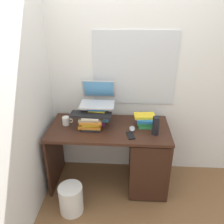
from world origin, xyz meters
TOP-DOWN VIEW (x-y plane):
  - ground_plane at (0.00, 0.00)m, footprint 6.00×6.00m
  - wall_back at (0.00, 0.36)m, footprint 6.00×0.06m
  - wall_left at (-0.71, 0.00)m, footprint 0.05×6.00m
  - desk at (0.32, -0.02)m, footprint 1.27×0.62m
  - book_stack_tall at (-0.13, 0.09)m, footprint 0.26×0.20m
  - book_stack_keyboard_riser at (-0.19, -0.03)m, footprint 0.24×0.19m
  - book_stack_side at (0.38, 0.07)m, footprint 0.23×0.19m
  - laptop at (-0.13, 0.16)m, footprint 0.36×0.34m
  - keyboard at (-0.19, -0.03)m, footprint 0.43×0.16m
  - computer_mouse at (0.24, -0.04)m, footprint 0.06×0.10m
  - mug at (-0.47, 0.04)m, footprint 0.12×0.08m
  - water_bottle at (0.47, -0.11)m, footprint 0.07×0.07m
  - cell_phone at (0.23, -0.16)m, footprint 0.09×0.15m
  - wastebasket at (-0.35, -0.45)m, footprint 0.24×0.24m

SIDE VIEW (x-z plane):
  - ground_plane at x=0.00m, z-range 0.00..0.00m
  - wastebasket at x=-0.35m, z-range 0.00..0.30m
  - desk at x=0.32m, z-range 0.03..0.77m
  - cell_phone at x=0.23m, z-range 0.73..0.74m
  - computer_mouse at x=0.24m, z-range 0.73..0.77m
  - mug at x=-0.47m, z-range 0.73..0.82m
  - book_stack_side at x=0.38m, z-range 0.73..0.86m
  - book_stack_keyboard_riser at x=-0.19m, z-range 0.73..0.88m
  - water_bottle at x=0.47m, z-range 0.73..0.93m
  - book_stack_tall at x=-0.13m, z-range 0.74..0.95m
  - keyboard at x=-0.19m, z-range 0.88..0.91m
  - laptop at x=-0.13m, z-range 0.89..1.12m
  - wall_back at x=0.00m, z-range 0.00..2.60m
  - wall_left at x=-0.71m, z-range 0.00..2.60m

